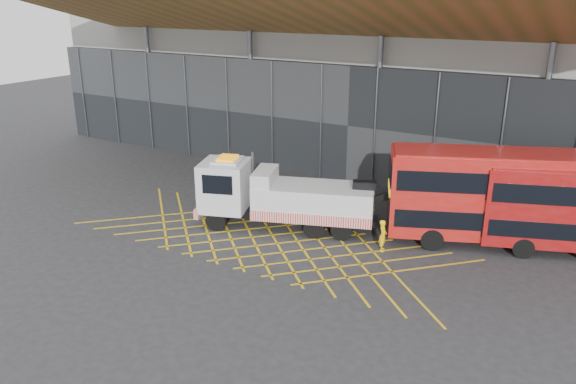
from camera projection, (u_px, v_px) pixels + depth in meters
The scene contains 6 objects.
ground_plane at pixel (228, 231), 31.22m from camera, with size 120.00×120.00×0.00m, color #28282A.
road_markings at pixel (264, 240), 30.08m from camera, with size 21.56×7.16×0.01m.
construction_building at pixel (388, 43), 42.29m from camera, with size 55.00×23.97×18.00m.
recovery_truck at pixel (279, 196), 31.22m from camera, with size 11.38×5.78×4.02m.
bus_towed at pixel (511, 194), 28.73m from camera, with size 12.43×7.28×5.01m.
worker at pixel (383, 235), 28.64m from camera, with size 0.61×0.40×1.67m, color yellow.
Camera 1 is at (17.33, -23.11, 12.49)m, focal length 35.00 mm.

